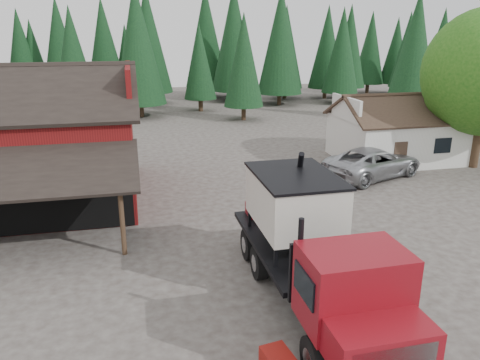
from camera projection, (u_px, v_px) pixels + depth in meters
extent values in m
plane|color=#3F3832|center=(271.00, 263.00, 18.35)|extent=(120.00, 120.00, 0.00)
cube|color=maroon|center=(17.00, 154.00, 24.52)|extent=(12.00, 10.00, 5.00)
cube|color=black|center=(17.00, 82.00, 25.77)|extent=(12.80, 5.53, 2.35)
cube|color=maroon|center=(129.00, 84.00, 24.72)|extent=(0.25, 7.00, 2.00)
cylinder|color=#382619|center=(122.00, 222.00, 18.68)|extent=(0.20, 0.20, 2.80)
cube|color=silver|center=(397.00, 138.00, 32.71)|extent=(8.00, 6.00, 3.00)
cube|color=#38281E|center=(412.00, 110.00, 30.63)|extent=(8.60, 3.42, 1.80)
cube|color=#38281E|center=(389.00, 103.00, 33.41)|extent=(8.60, 3.42, 1.80)
cube|color=silver|center=(346.00, 108.00, 31.17)|extent=(0.20, 4.20, 1.50)
cube|color=silver|center=(451.00, 104.00, 32.87)|extent=(0.20, 4.20, 1.50)
cube|color=#38281E|center=(400.00, 157.00, 29.75)|extent=(0.90, 0.06, 2.00)
cube|color=black|center=(443.00, 146.00, 30.20)|extent=(1.20, 0.06, 1.00)
cylinder|color=#382619|center=(476.00, 143.00, 30.75)|extent=(0.60, 0.60, 3.20)
sphere|color=#1B5513|center=(460.00, 90.00, 30.19)|extent=(4.40, 4.40, 4.40)
cylinder|color=#382619|center=(244.00, 112.00, 47.21)|extent=(0.44, 0.44, 1.60)
cone|color=black|center=(244.00, 60.00, 45.65)|extent=(3.96, 3.96, 9.00)
cylinder|color=#382619|center=(408.00, 113.00, 46.90)|extent=(0.44, 0.44, 1.60)
cone|color=black|center=(415.00, 50.00, 45.03)|extent=(4.84, 4.84, 11.00)
cylinder|color=#382619|center=(142.00, 109.00, 48.80)|extent=(0.44, 0.44, 1.60)
cone|color=black|center=(138.00, 44.00, 46.77)|extent=(5.28, 5.28, 12.00)
cylinder|color=black|center=(315.00, 359.00, 12.09)|extent=(0.40, 1.24, 1.24)
cylinder|color=black|center=(397.00, 346.00, 12.60)|extent=(0.40, 1.24, 1.24)
cylinder|color=black|center=(259.00, 263.00, 17.10)|extent=(0.40, 1.24, 1.24)
cylinder|color=black|center=(320.00, 256.00, 17.61)|extent=(0.40, 1.24, 1.24)
cylinder|color=black|center=(249.00, 244.00, 18.56)|extent=(0.40, 1.24, 1.24)
cylinder|color=black|center=(305.00, 239.00, 19.07)|extent=(0.40, 1.24, 1.24)
cube|color=black|center=(308.00, 272.00, 15.54)|extent=(1.28, 9.69, 0.45)
cube|color=maroon|center=(379.00, 341.00, 11.13)|extent=(2.54, 1.48, 0.96)
cube|color=maroon|center=(353.00, 286.00, 12.30)|extent=(2.71, 1.93, 2.08)
cube|color=black|center=(371.00, 293.00, 11.36)|extent=(2.36, 0.10, 1.01)
cylinder|color=black|center=(300.00, 253.00, 12.80)|extent=(0.16, 0.16, 2.03)
cube|color=black|center=(335.00, 268.00, 13.36)|extent=(2.76, 0.15, 1.80)
cube|color=black|center=(293.00, 243.00, 16.91)|extent=(2.90, 6.54, 0.18)
cube|color=beige|center=(294.00, 200.00, 16.40)|extent=(2.61, 3.73, 1.80)
cone|color=beige|center=(293.00, 230.00, 16.75)|extent=(2.49, 2.49, 0.79)
cube|color=black|center=(295.00, 175.00, 16.12)|extent=(2.72, 3.84, 0.09)
cylinder|color=black|center=(297.00, 188.00, 18.04)|extent=(0.83, 2.46, 3.44)
cube|color=maroon|center=(256.00, 210.00, 19.17)|extent=(0.68, 0.90, 0.51)
cylinder|color=silver|center=(379.00, 309.00, 13.67)|extent=(0.64, 1.13, 0.63)
imported|color=#A9ACB1|center=(373.00, 162.00, 28.90)|extent=(7.29, 5.25, 1.84)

